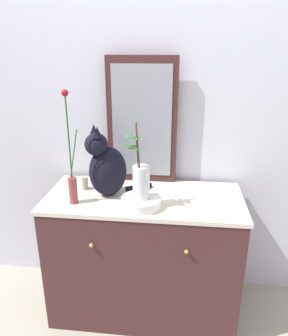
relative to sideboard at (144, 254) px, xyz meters
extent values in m
plane|color=#9C9B88|center=(0.00, 0.00, -0.41)|extent=(6.00, 6.00, 0.00)
cube|color=silver|center=(0.00, 0.34, 0.89)|extent=(4.40, 0.08, 2.60)
cube|color=#422323|center=(0.00, 0.00, -0.01)|extent=(1.15, 0.52, 0.80)
cube|color=beige|center=(0.00, 0.00, 0.40)|extent=(1.17, 0.54, 0.02)
sphere|color=#B79338|center=(-0.26, -0.27, 0.23)|extent=(0.02, 0.02, 0.02)
sphere|color=#B79338|center=(0.26, -0.27, 0.23)|extent=(0.02, 0.02, 0.02)
cube|color=#41211E|center=(-0.04, 0.25, 0.81)|extent=(0.44, 0.03, 0.79)
cube|color=gray|center=(-0.04, 0.23, 0.81)|extent=(0.37, 0.01, 0.70)
ellipsoid|color=black|center=(-0.21, 0.00, 0.56)|extent=(0.28, 0.27, 0.30)
sphere|color=black|center=(-0.27, -0.03, 0.73)|extent=(0.13, 0.13, 0.13)
cone|color=black|center=(-0.25, -0.06, 0.81)|extent=(0.05, 0.05, 0.06)
cone|color=black|center=(-0.28, 0.00, 0.81)|extent=(0.05, 0.05, 0.06)
cylinder|color=black|center=(-0.04, 0.10, 0.43)|extent=(0.16, 0.11, 0.03)
cylinder|color=brown|center=(-0.39, -0.13, 0.49)|extent=(0.05, 0.05, 0.15)
cylinder|color=#245B20|center=(-0.39, -0.13, 0.79)|extent=(0.01, 0.01, 0.45)
sphere|color=#AD0F1A|center=(-0.39, -0.13, 1.03)|extent=(0.04, 0.04, 0.04)
cylinder|color=#1E5A20|center=(-0.37, -0.13, 0.71)|extent=(0.06, 0.01, 0.27)
cylinder|color=white|center=(0.00, -0.13, 0.44)|extent=(0.22, 0.22, 0.05)
cylinder|color=silver|center=(0.00, -0.13, 0.56)|extent=(0.09, 0.09, 0.19)
cylinder|color=#4D401C|center=(-0.02, -0.14, 0.73)|extent=(0.03, 0.05, 0.31)
ellipsoid|color=#1B6325|center=(-0.05, -0.16, 0.77)|extent=(0.08, 0.05, 0.01)
ellipsoid|color=#2A6229|center=(-0.06, -0.16, 0.82)|extent=(0.05, 0.08, 0.01)
cylinder|color=#51312A|center=(-0.01, -0.15, 0.73)|extent=(0.03, 0.03, 0.30)
ellipsoid|color=#29551E|center=(-0.03, -0.18, 0.76)|extent=(0.08, 0.06, 0.01)
ellipsoid|color=#1D5316|center=(-0.02, -0.15, 0.81)|extent=(0.06, 0.08, 0.01)
cylinder|color=beige|center=(-0.38, 0.06, 0.45)|extent=(0.05, 0.05, 0.08)
cylinder|color=black|center=(-0.38, 0.06, 0.50)|extent=(0.00, 0.00, 0.01)
camera|label=1|loc=(0.20, -1.75, 1.25)|focal=34.85mm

